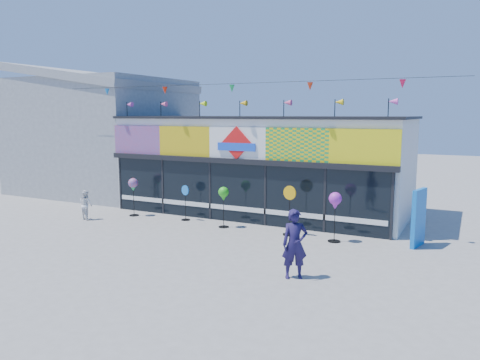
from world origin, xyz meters
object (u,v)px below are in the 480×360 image
Objects in this scene: spinner_2 at (224,195)px; blue_sign at (419,218)px; spinner_0 at (133,186)px; child at (86,205)px; spinner_1 at (185,202)px; spinner_3 at (289,209)px; spinner_4 at (335,202)px; adult_man at (295,244)px.

blue_sign is at bearing 4.66° from spinner_2.
child is (-1.27, -1.40, -0.67)m from spinner_0.
spinner_1 is 0.81× the size of spinner_3.
child is (-12.31, -1.86, -0.34)m from blue_sign.
spinner_2 is 0.92× the size of spinner_4.
spinner_0 is 1.12× the size of spinner_1.
spinner_2 is at bearing -1.27° from spinner_0.
spinner_4 reaches higher than spinner_1.
spinner_3 is 8.27m from child.
spinner_0 is 0.91× the size of spinner_3.
spinner_1 is 0.84× the size of spinner_4.
spinner_0 reaches higher than spinner_1.
spinner_4 is (1.64, -0.15, 0.41)m from spinner_3.
spinner_4 reaches higher than spinner_0.
spinner_3 is at bearing -160.07° from child.
spinner_4 is 9.90m from child.
spinner_4 is at bearing -5.37° from spinner_3.
spinner_4 is at bearing -1.51° from spinner_2.
spinner_2 is 4.23m from spinner_4.
child is at bearing -173.05° from spinner_4.
spinner_1 is at bearing 175.65° from spinner_4.
blue_sign is 4.19m from spinner_3.
adult_man is at bearing -89.82° from spinner_4.
spinner_2 is 0.85× the size of adult_man.
spinner_2 is (-6.75, -0.55, 0.29)m from blue_sign.
blue_sign reaches higher than spinner_2.
spinner_3 reaches higher than spinner_2.
spinner_0 is at bearing -121.54° from child.
spinner_3 is 4.34m from adult_man.
spinner_3 reaches higher than spinner_1.
blue_sign reaches higher than child.
spinner_2 is 5.82m from adult_man.
child is at bearing -132.08° from spinner_0.
spinner_4 is 0.93× the size of adult_man.
spinner_2 is at bearing 178.49° from spinner_4.
adult_man is (0.01, -3.85, -0.43)m from spinner_4.
blue_sign reaches higher than spinner_3.
blue_sign is 12.46m from child.
child is (-5.57, -1.31, -0.63)m from spinner_2.
spinner_2 is at bearing -156.26° from child.
blue_sign is at bearing -160.89° from child.
spinner_1 is at bearing 169.49° from spinner_2.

